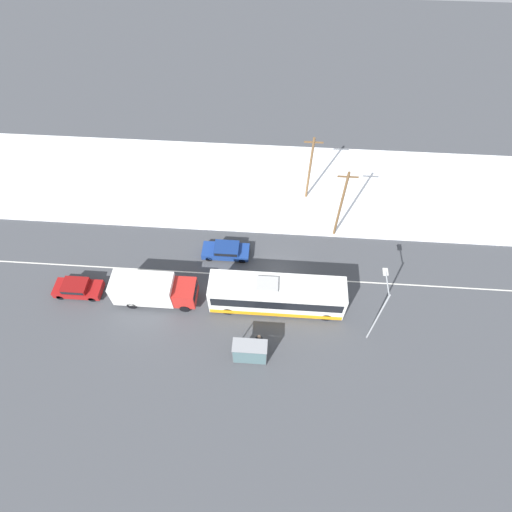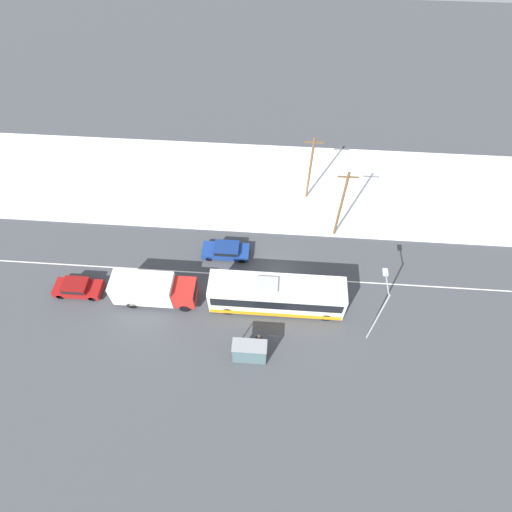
{
  "view_description": "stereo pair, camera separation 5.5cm",
  "coord_description": "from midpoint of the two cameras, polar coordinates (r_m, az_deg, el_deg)",
  "views": [
    {
      "loc": [
        -0.71,
        -19.94,
        31.37
      ],
      "look_at": [
        -2.16,
        1.29,
        1.4
      ],
      "focal_mm": 28.0,
      "sensor_mm": 36.0,
      "label": 1
    },
    {
      "loc": [
        -0.65,
        -19.93,
        31.37
      ],
      "look_at": [
        -2.16,
        1.29,
        1.4
      ],
      "focal_mm": 28.0,
      "sensor_mm": 36.0,
      "label": 2
    }
  ],
  "objects": [
    {
      "name": "streetlamp",
      "position": [
        31.85,
        17.26,
        -6.99
      ],
      "size": [
        0.36,
        2.44,
        7.14
      ],
      "color": "#9EA3A8",
      "rests_on": "ground_plane"
    },
    {
      "name": "utility_pole_roadside",
      "position": [
        37.63,
        12.11,
        7.16
      ],
      "size": [
        1.8,
        0.24,
        8.27
      ],
      "color": "brown",
      "rests_on": "ground_plane"
    },
    {
      "name": "lane_marking_center",
      "position": [
        37.17,
        3.23,
        -3.06
      ],
      "size": [
        60.0,
        0.12,
        0.0
      ],
      "color": "silver",
      "rests_on": "ground_plane"
    },
    {
      "name": "city_bus",
      "position": [
        34.22,
        3.0,
        -5.6
      ],
      "size": [
        11.47,
        2.57,
        3.5
      ],
      "color": "white",
      "rests_on": "ground_plane"
    },
    {
      "name": "pedestrian_at_stop",
      "position": [
        33.13,
        0.44,
        -11.8
      ],
      "size": [
        0.59,
        0.26,
        1.63
      ],
      "color": "#23232D",
      "rests_on": "ground_plane"
    },
    {
      "name": "utility_pole_snowlot",
      "position": [
        40.99,
        7.79,
        12.3
      ],
      "size": [
        1.8,
        0.24,
        7.77
      ],
      "color": "brown",
      "rests_on": "ground_plane"
    },
    {
      "name": "bus_shelter",
      "position": [
        31.98,
        -0.91,
        -13.61
      ],
      "size": [
        2.71,
        1.2,
        2.4
      ],
      "color": "gray",
      "rests_on": "ground_plane"
    },
    {
      "name": "snow_lot",
      "position": [
        44.62,
        3.83,
        9.92
      ],
      "size": [
        80.0,
        13.37,
        0.12
      ],
      "color": "white",
      "rests_on": "ground_plane"
    },
    {
      "name": "ground_plane",
      "position": [
        37.17,
        3.23,
        -3.06
      ],
      "size": [
        120.0,
        120.0,
        0.0
      ],
      "primitive_type": "plane",
      "color": "#424449"
    },
    {
      "name": "box_truck",
      "position": [
        35.73,
        -14.52,
        -4.64
      ],
      "size": [
        7.21,
        2.3,
        2.84
      ],
      "color": "silver",
      "rests_on": "ground_plane"
    },
    {
      "name": "sedan_car",
      "position": [
        38.09,
        -4.24,
        0.83
      ],
      "size": [
        4.46,
        1.8,
        1.29
      ],
      "rotation": [
        0.0,
        0.0,
        3.14
      ],
      "color": "navy",
      "rests_on": "ground_plane"
    },
    {
      "name": "parked_car_near_truck",
      "position": [
        39.05,
        -24.12,
        -4.12
      ],
      "size": [
        4.2,
        1.8,
        1.37
      ],
      "color": "maroon",
      "rests_on": "ground_plane"
    }
  ]
}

